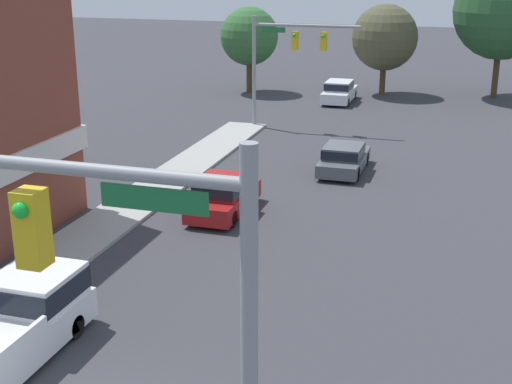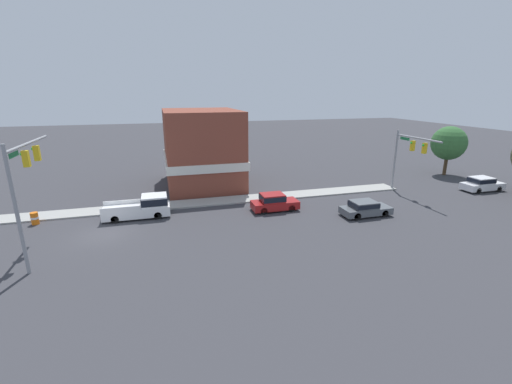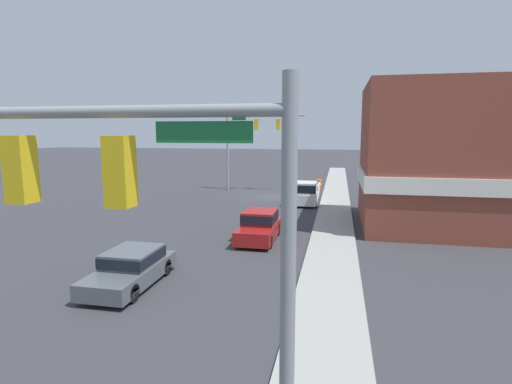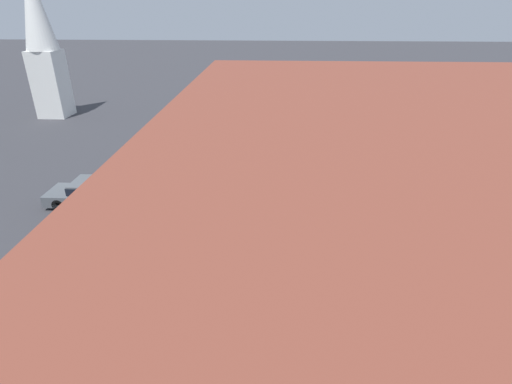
{
  "view_description": "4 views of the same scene",
  "coord_description": "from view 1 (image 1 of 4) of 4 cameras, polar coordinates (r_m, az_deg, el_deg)",
  "views": [
    {
      "loc": [
        7.46,
        -11.03,
        9.89
      ],
      "look_at": [
        0.66,
        11.06,
        2.25
      ],
      "focal_mm": 50.0,
      "sensor_mm": 36.0,
      "label": 1
    },
    {
      "loc": [
        26.83,
        4.6,
        10.67
      ],
      "look_at": [
        0.32,
        12.12,
        2.56
      ],
      "focal_mm": 24.0,
      "sensor_mm": 36.0,
      "label": 2
    },
    {
      "loc": [
        -5.9,
        35.21,
        5.84
      ],
      "look_at": [
        -0.58,
        9.64,
        1.9
      ],
      "focal_mm": 28.0,
      "sensor_mm": 36.0,
      "label": 3
    },
    {
      "loc": [
        -16.9,
        12.05,
        9.93
      ],
      "look_at": [
        -0.04,
        12.93,
        1.81
      ],
      "focal_mm": 28.0,
      "sensor_mm": 36.0,
      "label": 4
    }
  ],
  "objects": [
    {
      "name": "near_signal_assembly",
      "position": [
        9.65,
        -13.73,
        -7.75
      ],
      "size": [
        7.78,
        0.49,
        7.92
      ],
      "color": "gray",
      "rests_on": "ground"
    },
    {
      "name": "far_signal_assembly",
      "position": [
        42.62,
        2.42,
        11.35
      ],
      "size": [
        6.41,
        0.49,
        6.63
      ],
      "color": "gray",
      "rests_on": "ground"
    },
    {
      "name": "car_lead",
      "position": [
        28.57,
        -2.67,
        -0.23
      ],
      "size": [
        1.85,
        4.33,
        1.6
      ],
      "color": "black",
      "rests_on": "ground"
    },
    {
      "name": "car_oncoming",
      "position": [
        34.55,
        7.04,
        2.75
      ],
      "size": [
        1.9,
        4.43,
        1.36
      ],
      "rotation": [
        0.0,
        0.0,
        3.14
      ],
      "color": "black",
      "rests_on": "ground"
    },
    {
      "name": "car_distant",
      "position": [
        51.56,
        6.68,
        8.03
      ],
      "size": [
        1.88,
        4.63,
        1.55
      ],
      "color": "black",
      "rests_on": "ground"
    },
    {
      "name": "pickup_truck_parked",
      "position": [
        19.67,
        -18.56,
        -9.82
      ],
      "size": [
        2.08,
        5.63,
        1.91
      ],
      "color": "black",
      "rests_on": "ground"
    },
    {
      "name": "backdrop_tree_left_far",
      "position": [
        54.76,
        -0.55,
        12.34
      ],
      "size": [
        4.36,
        4.36,
        6.41
      ],
      "color": "#4C3823",
      "rests_on": "ground"
    },
    {
      "name": "backdrop_tree_left_mid",
      "position": [
        54.52,
        10.27,
        12.07
      ],
      "size": [
        4.84,
        4.84,
        6.67
      ],
      "color": "#4C3823",
      "rests_on": "ground"
    },
    {
      "name": "backdrop_tree_center",
      "position": [
        55.21,
        19.11,
        13.52
      ],
      "size": [
        6.9,
        6.9,
        9.68
      ],
      "color": "#4C3823",
      "rests_on": "ground"
    }
  ]
}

